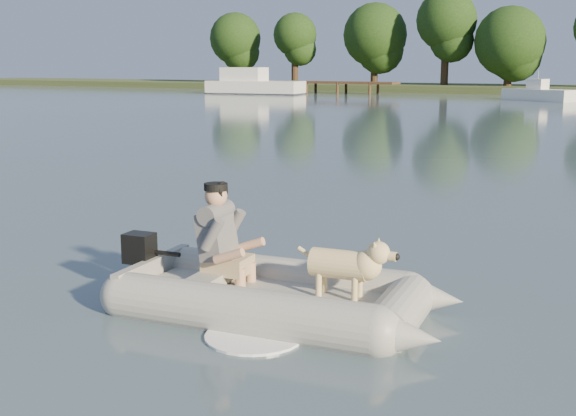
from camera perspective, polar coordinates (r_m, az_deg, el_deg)
The scene contains 8 objects.
water at distance 7.89m, azimuth -8.54°, elevation -7.50°, with size 160.00×160.00×0.00m, color slate.
dock at distance 65.52m, azimuth 1.05°, elevation 9.55°, with size 18.00×2.00×1.04m, color #4C331E, non-canonical shape.
dinghy at distance 7.38m, azimuth -0.85°, elevation -3.86°, with size 4.60×3.06×1.39m, color gray, non-canonical shape.
man at distance 7.68m, azimuth -5.52°, elevation -1.89°, with size 0.73×0.62×1.08m, color #5B5B5F, non-canonical shape.
dog at distance 7.22m, azimuth 4.08°, elevation -4.85°, with size 0.94×0.33×0.62m, color tan, non-canonical shape.
outboard_motor at distance 8.24m, azimuth -11.60°, elevation -4.51°, with size 0.42×0.29×0.79m, color black, non-canonical shape.
cabin_cruiser at distance 62.19m, azimuth -2.61°, elevation 10.00°, with size 8.59×3.07×2.66m, color white, non-canonical shape.
motorboat at distance 54.05m, azimuth 19.29°, elevation 9.07°, with size 5.21×2.00×2.20m, color white, non-canonical shape.
Camera 1 is at (4.58, -5.91, 2.53)m, focal length 45.00 mm.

